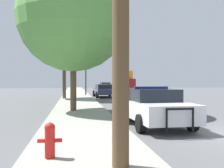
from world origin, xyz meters
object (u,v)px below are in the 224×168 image
tree_sidewalk_near (73,15)px  box_truck (123,81)px  car_background_distant (105,86)px  car_background_midblock (104,90)px  police_car (152,106)px  tree_sidewalk_mid (64,39)px  fire_hydrant (50,139)px  traffic_light (98,65)px

tree_sidewalk_near → box_truck: bearing=74.7°
car_background_distant → car_background_midblock: car_background_distant is taller
police_car → tree_sidewalk_mid: bearing=-78.0°
police_car → tree_sidewalk_near: 7.08m
fire_hydrant → car_background_distant: 44.01m
car_background_midblock → police_car: bearing=-91.8°
car_background_distant → tree_sidewalk_mid: (-6.42, -23.98, 4.72)m
car_background_midblock → box_truck: (4.81, 15.20, 0.98)m
traffic_light → fire_hydrant: bearing=-97.4°
fire_hydrant → tree_sidewalk_mid: size_ratio=0.09×
traffic_light → car_background_midblock: (0.36, -2.39, -2.74)m
fire_hydrant → traffic_light: size_ratio=0.16×
traffic_light → box_truck: (5.17, 12.81, -1.76)m
fire_hydrant → box_truck: box_truck is taller
police_car → traffic_light: size_ratio=1.07×
car_background_distant → box_truck: box_truck is taller
fire_hydrant → box_truck: 39.18m
fire_hydrant → tree_sidewalk_mid: 20.21m
fire_hydrant → car_background_midblock: car_background_midblock is taller
police_car → car_background_distant: police_car is taller
car_background_midblock → box_truck: 15.98m
car_background_midblock → tree_sidewalk_mid: 7.07m
car_background_distant → tree_sidewalk_near: 35.12m
car_background_distant → tree_sidewalk_mid: tree_sidewalk_mid is taller
car_background_distant → tree_sidewalk_near: bearing=-103.2°
fire_hydrant → tree_sidewalk_near: 10.36m
police_car → box_truck: size_ratio=0.70×
police_car → tree_sidewalk_mid: size_ratio=0.62×
tree_sidewalk_near → car_background_midblock: bearing=77.1°
car_background_distant → tree_sidewalk_mid: bearing=-108.9°
police_car → car_background_midblock: 18.31m
car_background_midblock → tree_sidewalk_near: (-3.16, -13.82, 4.54)m
traffic_light → tree_sidewalk_mid: bearing=-121.8°
traffic_light → car_background_midblock: 3.66m
traffic_light → tree_sidewalk_near: size_ratio=0.58×
police_car → car_background_distant: (2.50, 38.87, -0.02)m
tree_sidewalk_mid → tree_sidewalk_near: size_ratio=0.99×
police_car → tree_sidewalk_mid: 16.09m
tree_sidewalk_mid → tree_sidewalk_near: tree_sidewalk_near is taller
police_car → box_truck: 33.88m
car_background_midblock → traffic_light: bearing=96.9°
police_car → tree_sidewalk_mid: (-3.92, 14.88, 4.70)m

